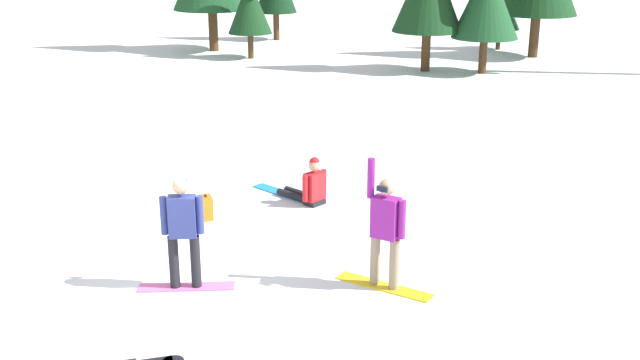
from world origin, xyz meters
TOP-DOWN VIEW (x-y plane):
  - ground_plane at (0.00, 0.00)m, footprint 800.00×800.00m
  - snowboarder_foreground at (-0.00, 0.54)m, footprint 1.42×0.89m
  - snowboarder_midground at (2.74, 1.70)m, footprint 1.56×0.53m
  - snowboarder_background at (0.18, 4.71)m, footprint 1.80×1.02m
  - backpack_orange at (-1.21, 3.14)m, footprint 0.38×0.38m

SIDE VIEW (x-z plane):
  - ground_plane at x=0.00m, z-range 0.00..0.00m
  - backpack_orange at x=-1.21m, z-range -0.02..0.45m
  - snowboarder_background at x=0.18m, z-range -0.15..0.81m
  - snowboarder_foreground at x=0.00m, z-range 0.05..1.79m
  - snowboarder_midground at x=2.74m, z-range -0.06..1.93m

